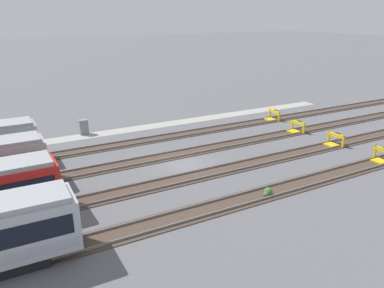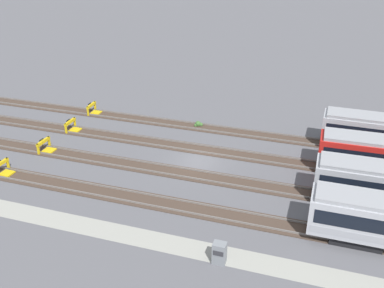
{
  "view_description": "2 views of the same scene",
  "coord_description": "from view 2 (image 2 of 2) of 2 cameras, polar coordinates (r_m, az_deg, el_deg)",
  "views": [
    {
      "loc": [
        13.95,
        26.4,
        12.3
      ],
      "look_at": [
        -0.59,
        0.0,
        1.8
      ],
      "focal_mm": 35.0,
      "sensor_mm": 36.0,
      "label": 1
    },
    {
      "loc": [
        11.1,
        -35.95,
        20.65
      ],
      "look_at": [
        -0.59,
        0.0,
        1.8
      ],
      "focal_mm": 42.0,
      "sensor_mm": 36.0,
      "label": 2
    }
  ],
  "objects": [
    {
      "name": "bumper_stop_middle_track",
      "position": [
        50.78,
        -14.95,
        2.19
      ],
      "size": [
        1.34,
        2.0,
        1.22
      ],
      "color": "gold",
      "rests_on": "ground"
    },
    {
      "name": "rail_track_middle",
      "position": [
        45.06,
        1.71,
        -0.72
      ],
      "size": [
        90.0,
        2.24,
        0.21
      ],
      "color": "#47382D",
      "rests_on": "ground"
    },
    {
      "name": "ground_plane",
      "position": [
        42.92,
        0.74,
        -2.26
      ],
      "size": [
        400.0,
        400.0,
        0.0
      ],
      "primitive_type": "plane",
      "color": "#5B5B60"
    },
    {
      "name": "bumper_stop_near_inner_track",
      "position": [
        46.96,
        -18.06,
        -0.29
      ],
      "size": [
        1.35,
        2.0,
        1.22
      ],
      "color": "gold",
      "rests_on": "ground"
    },
    {
      "name": "rail_track_far_inner",
      "position": [
        49.49,
        3.39,
        1.85
      ],
      "size": [
        90.0,
        2.23,
        0.21
      ],
      "color": "#47382D",
      "rests_on": "ground"
    },
    {
      "name": "rail_track_near_inner",
      "position": [
        40.78,
        -0.33,
        -3.85
      ],
      "size": [
        90.0,
        2.24,
        0.21
      ],
      "color": "#47382D",
      "rests_on": "ground"
    },
    {
      "name": "electrical_cabinet",
      "position": [
        30.81,
        3.5,
        -13.65
      ],
      "size": [
        0.9,
        0.73,
        1.6
      ],
      "color": "gray",
      "rests_on": "ground"
    },
    {
      "name": "rail_track_nearest",
      "position": [
        36.72,
        -2.85,
        -7.67
      ],
      "size": [
        90.0,
        2.23,
        0.21
      ],
      "color": "#47382D",
      "rests_on": "ground"
    },
    {
      "name": "bumper_stop_nearest_track",
      "position": [
        44.09,
        -22.86,
        -2.95
      ],
      "size": [
        1.38,
        2.01,
        1.22
      ],
      "color": "gold",
      "rests_on": "ground"
    },
    {
      "name": "bumper_stop_far_inner_track",
      "position": [
        54.88,
        -12.41,
        4.34
      ],
      "size": [
        1.37,
        2.01,
        1.22
      ],
      "color": "gold",
      "rests_on": "ground"
    },
    {
      "name": "weed_clump",
      "position": [
        50.24,
        0.81,
        2.53
      ],
      "size": [
        0.92,
        0.7,
        0.64
      ],
      "color": "#427033",
      "rests_on": "ground"
    },
    {
      "name": "service_walkway",
      "position": [
        33.33,
        -5.68,
        -11.92
      ],
      "size": [
        54.0,
        2.0,
        0.01
      ],
      "primitive_type": "cube",
      "color": "#9E9E93",
      "rests_on": "ground"
    }
  ]
}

